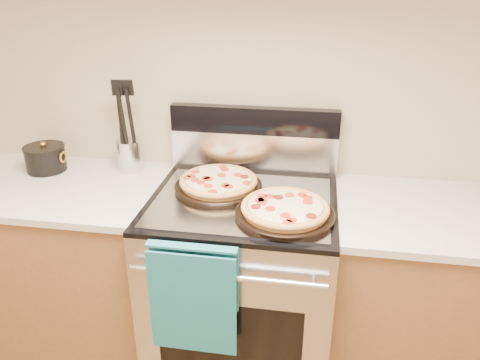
% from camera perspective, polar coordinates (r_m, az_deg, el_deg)
% --- Properties ---
extents(wall_back, '(4.00, 0.00, 4.00)m').
position_cam_1_polar(wall_back, '(2.10, 1.95, 12.57)').
color(wall_back, '#C3B08C').
rests_on(wall_back, ground).
extents(range_body, '(0.76, 0.68, 0.90)m').
position_cam_1_polar(range_body, '(2.16, 0.35, -13.52)').
color(range_body, '#B7B7BC').
rests_on(range_body, ground).
extents(oven_window, '(0.56, 0.01, 0.40)m').
position_cam_1_polar(oven_window, '(1.91, -1.34, -19.58)').
color(oven_window, black).
rests_on(oven_window, range_body).
extents(cooktop, '(0.76, 0.68, 0.02)m').
position_cam_1_polar(cooktop, '(1.92, 0.38, -2.57)').
color(cooktop, black).
rests_on(cooktop, range_body).
extents(backsplash_lower, '(0.76, 0.06, 0.18)m').
position_cam_1_polar(backsplash_lower, '(2.16, 1.68, 3.47)').
color(backsplash_lower, silver).
rests_on(backsplash_lower, cooktop).
extents(backsplash_upper, '(0.76, 0.06, 0.12)m').
position_cam_1_polar(backsplash_upper, '(2.11, 1.73, 7.29)').
color(backsplash_upper, black).
rests_on(backsplash_upper, backsplash_lower).
extents(oven_handle, '(0.70, 0.03, 0.03)m').
position_cam_1_polar(oven_handle, '(1.66, -1.71, -11.75)').
color(oven_handle, silver).
rests_on(oven_handle, range_body).
extents(dish_towel, '(0.32, 0.05, 0.42)m').
position_cam_1_polar(dish_towel, '(1.74, -5.67, -13.99)').
color(dish_towel, navy).
rests_on(dish_towel, oven_handle).
extents(foil_sheet, '(0.70, 0.55, 0.01)m').
position_cam_1_polar(foil_sheet, '(1.88, 0.24, -2.62)').
color(foil_sheet, gray).
rests_on(foil_sheet, cooktop).
extents(cabinet_left, '(1.00, 0.62, 0.88)m').
position_cam_1_polar(cabinet_left, '(2.46, -20.59, -10.39)').
color(cabinet_left, brown).
rests_on(cabinet_left, ground).
extents(countertop_left, '(1.02, 0.64, 0.03)m').
position_cam_1_polar(countertop_left, '(2.25, -22.26, -0.73)').
color(countertop_left, beige).
rests_on(countertop_left, cabinet_left).
extents(cabinet_right, '(1.00, 0.62, 0.88)m').
position_cam_1_polar(cabinet_right, '(2.26, 23.86, -14.38)').
color(cabinet_right, brown).
rests_on(cabinet_right, ground).
extents(countertop_right, '(1.02, 0.64, 0.03)m').
position_cam_1_polar(countertop_right, '(2.03, 26.00, -4.14)').
color(countertop_right, beige).
rests_on(countertop_right, cabinet_right).
extents(pepperoni_pizza_back, '(0.38, 0.38, 0.05)m').
position_cam_1_polar(pepperoni_pizza_back, '(1.98, -2.64, -0.36)').
color(pepperoni_pizza_back, gold).
rests_on(pepperoni_pizza_back, foil_sheet).
extents(pepperoni_pizza_front, '(0.47, 0.47, 0.05)m').
position_cam_1_polar(pepperoni_pizza_front, '(1.77, 5.51, -3.67)').
color(pepperoni_pizza_front, gold).
rests_on(pepperoni_pizza_front, foil_sheet).
extents(utensil_crock, '(0.13, 0.13, 0.15)m').
position_cam_1_polar(utensil_crock, '(2.25, -13.27, 2.98)').
color(utensil_crock, silver).
rests_on(utensil_crock, countertop_left).
extents(saucepan, '(0.19, 0.19, 0.11)m').
position_cam_1_polar(saucepan, '(2.37, -22.61, 2.35)').
color(saucepan, black).
rests_on(saucepan, countertop_left).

